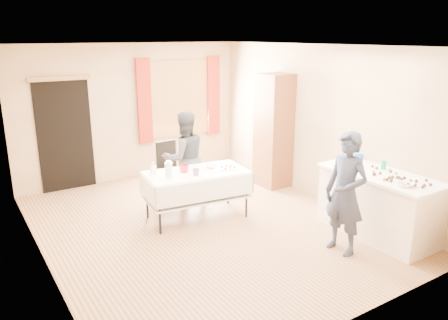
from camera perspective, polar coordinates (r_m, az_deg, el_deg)
floor at (r=6.63m, az=-2.48°, el=-8.49°), size 4.50×5.50×0.02m
ceiling at (r=6.03m, az=-2.79°, el=14.77°), size 4.50×5.50×0.02m
wall_back at (r=8.66m, az=-11.87°, el=6.12°), size 4.50×0.02×2.60m
wall_front at (r=4.15m, az=16.92°, el=-5.04°), size 4.50×0.02×2.60m
wall_left at (r=5.48m, az=-23.54°, el=-0.61°), size 0.02×5.50×2.60m
wall_right at (r=7.56m, az=12.41°, el=4.68°), size 0.02×5.50×2.60m
window_frame at (r=8.99m, az=-5.85°, el=8.03°), size 1.32×0.06×1.52m
window_pane at (r=8.98m, az=-5.81°, el=8.02°), size 1.20×0.02×1.40m
curtain_left at (r=8.62m, az=-10.36°, el=7.51°), size 0.28×0.06×1.65m
curtain_right at (r=9.32m, az=-1.39°, el=8.39°), size 0.28×0.06×1.65m
doorway at (r=8.33m, az=-20.05°, el=2.99°), size 0.95×0.04×2.00m
door_lintel at (r=8.14m, az=-20.69°, el=9.95°), size 1.05×0.06×0.08m
cabinet at (r=8.09m, az=6.46°, el=3.80°), size 0.50×0.60×2.08m
counter at (r=6.52m, az=19.48°, el=-5.48°), size 0.79×1.67×0.91m
party_table at (r=6.72m, az=-3.59°, el=-3.99°), size 1.64×0.97×0.75m
chair at (r=7.78m, az=-6.85°, el=-2.50°), size 0.43×0.43×0.95m
girl at (r=5.77m, az=15.60°, el=-4.22°), size 0.67×0.51×1.60m
woman at (r=7.24m, az=-5.16°, el=0.26°), size 0.90×0.77×1.56m
soda_can at (r=6.56m, az=20.14°, el=-0.63°), size 0.08×0.08×0.12m
mixing_bowl at (r=5.94m, az=22.62°, el=-2.98°), size 0.21×0.21×0.05m
foam_block at (r=6.71m, az=15.63°, el=-0.06°), size 0.18×0.15×0.08m
blue_basket at (r=6.98m, az=16.45°, el=0.50°), size 0.31×0.21×0.08m
pitcher at (r=6.36m, az=-7.23°, el=-1.29°), size 0.12×0.12×0.22m
cup_red at (r=6.59m, az=-5.23°, el=-1.11°), size 0.17×0.17×0.11m
cup_rainbow at (r=6.42m, az=-3.67°, el=-1.61°), size 0.17×0.17×0.10m
small_bowl at (r=6.79m, az=-1.73°, el=-0.81°), size 0.19×0.19×0.05m
pastry_tray at (r=6.72m, az=0.55°, el=-1.11°), size 0.34×0.30×0.02m
bottle at (r=6.57m, az=-9.21°, el=-1.02°), size 0.11×0.11×0.18m
cake_balls at (r=6.22m, az=20.97°, el=-1.99°), size 0.47×1.11×0.04m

